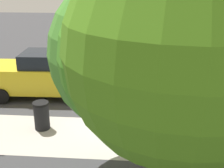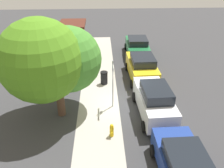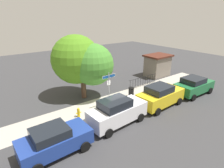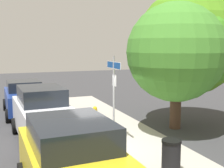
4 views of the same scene
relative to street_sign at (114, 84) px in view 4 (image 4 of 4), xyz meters
name	(u,v)px [view 4 (image 4 of 4)]	position (x,y,z in m)	size (l,w,h in m)	color
ground_plane	(106,145)	(0.23, -0.40, -2.18)	(60.00, 60.00, 0.00)	#38383A
sidewalk_strip	(167,161)	(2.23, 0.90, -2.18)	(24.00, 2.60, 0.00)	#ABA59A
street_sign	(114,84)	(0.00, 0.00, 0.00)	(1.27, 0.07, 3.19)	#9EA0A5
shade_tree	(186,45)	(-0.55, 3.45, 1.42)	(5.25, 5.54, 5.99)	#4C3526
car_blue	(25,97)	(-5.81, -2.68, -1.29)	(4.12, 2.12, 1.75)	navy
car_white	(43,115)	(-1.02, -2.42, -1.17)	(4.60, 2.13, 2.03)	silver
car_yellow	(74,166)	(3.78, -2.43, -1.20)	(4.50, 2.21, 1.96)	gold
fire_hydrant	(95,115)	(-2.84, 0.20, -1.80)	(0.42, 0.22, 0.78)	yellow
trash_bin	(171,157)	(3.05, 0.50, -1.69)	(0.55, 0.55, 0.98)	black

